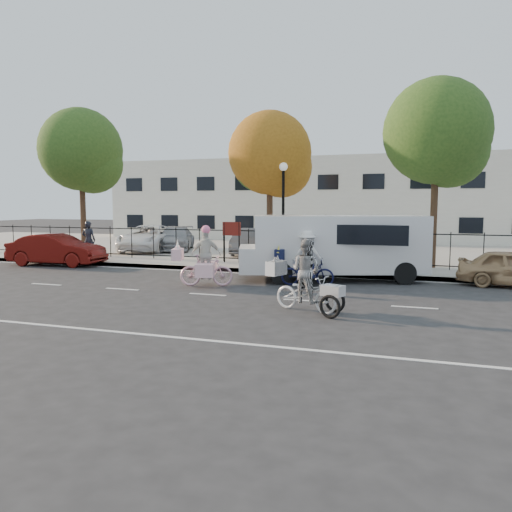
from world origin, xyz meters
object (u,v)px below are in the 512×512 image
at_px(unicorn_bike, 205,264).
at_px(lot_car_a, 175,239).
at_px(pedestrian, 89,240).
at_px(bull_bike, 307,264).
at_px(lamppost, 283,195).
at_px(lot_car_c, 248,241).
at_px(red_sedan, 57,250).
at_px(lot_car_b, 149,238).
at_px(zebra_trike, 306,283).
at_px(white_van, 335,244).

height_order(unicorn_bike, lot_car_a, unicorn_bike).
bearing_deg(pedestrian, lot_car_a, -118.40).
distance_m(bull_bike, lot_car_a, 13.04).
distance_m(lamppost, unicorn_bike, 5.98).
xyz_separation_m(bull_bike, lot_car_c, (-4.94, 8.05, 0.07)).
height_order(lot_car_a, lot_car_c, lot_car_c).
relative_size(unicorn_bike, pedestrian, 1.16).
bearing_deg(lamppost, lot_car_c, 127.75).
bearing_deg(lot_car_a, unicorn_bike, -77.31).
height_order(red_sedan, lot_car_b, lot_car_b).
bearing_deg(zebra_trike, lot_car_a, 59.17).
xyz_separation_m(zebra_trike, bull_bike, (-0.87, 3.93, 0.02)).
xyz_separation_m(lamppost, pedestrian, (-9.38, -0.64, -2.07)).
bearing_deg(bull_bike, lot_car_a, 39.98).
bearing_deg(lamppost, unicorn_bike, -102.79).
xyz_separation_m(lamppost, bull_bike, (1.99, -4.23, -2.37)).
xyz_separation_m(unicorn_bike, bull_bike, (3.21, 1.13, -0.01)).
bearing_deg(lamppost, bull_bike, -64.86).
height_order(unicorn_bike, bull_bike, unicorn_bike).
bearing_deg(unicorn_bike, lot_car_b, 22.49).
bearing_deg(lamppost, lot_car_a, 148.41).
height_order(white_van, lot_car_c, white_van).
height_order(red_sedan, lot_car_c, lot_car_c).
xyz_separation_m(zebra_trike, unicorn_bike, (-4.08, 2.80, 0.03)).
distance_m(unicorn_bike, pedestrian, 9.43).
relative_size(lamppost, lot_car_b, 0.84).
xyz_separation_m(zebra_trike, lot_car_b, (-11.59, 11.92, 0.14)).
xyz_separation_m(lamppost, white_van, (2.67, -2.63, -1.82)).
bearing_deg(bull_bike, lamppost, 18.06).
xyz_separation_m(red_sedan, pedestrian, (0.46, 1.66, 0.34)).
relative_size(lamppost, lot_car_a, 0.97).
distance_m(bull_bike, lot_car_b, 13.37).
height_order(bull_bike, lot_car_c, bull_bike).
bearing_deg(lot_car_a, zebra_trike, -70.54).
distance_m(zebra_trike, pedestrian, 14.37).
height_order(white_van, pedestrian, white_van).
xyz_separation_m(lot_car_a, lot_car_c, (4.60, -0.83, 0.01)).
distance_m(white_van, pedestrian, 12.21).
height_order(lamppost, lot_car_c, lamppost).
bearing_deg(white_van, unicorn_bike, -163.22).
distance_m(zebra_trike, white_van, 5.57).
height_order(zebra_trike, pedestrian, pedestrian).
bearing_deg(white_van, bull_bike, -131.22).
bearing_deg(white_van, zebra_trike, -106.38).
bearing_deg(lot_car_a, white_van, -55.08).
bearing_deg(unicorn_bike, lot_car_a, 15.35).
xyz_separation_m(lamppost, lot_car_a, (-7.56, 4.65, -2.31)).
xyz_separation_m(red_sedan, lot_car_c, (6.89, 6.12, 0.10)).
bearing_deg(lot_car_a, lot_car_b, -162.36).
xyz_separation_m(zebra_trike, red_sedan, (-12.70, 5.87, -0.02)).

